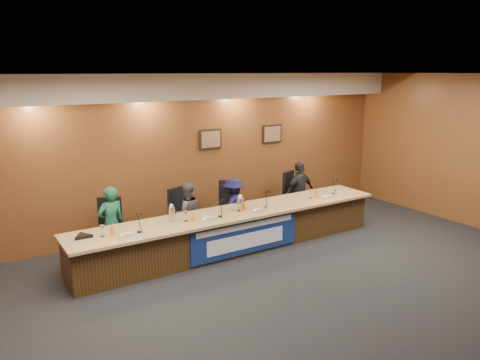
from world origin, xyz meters
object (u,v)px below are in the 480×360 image
at_px(panelist_c, 233,207).
at_px(office_chair_d, 296,199).
at_px(dais_body, 234,232).
at_px(panelist_a, 111,224).
at_px(office_chair_c, 231,211).
at_px(office_chair_a, 110,233).
at_px(speakerphone, 83,236).
at_px(carafe_left, 172,214).
at_px(banner, 246,237).
at_px(panelist_d, 300,192).
at_px(office_chair_b, 185,219).
at_px(panelist_b, 187,214).
at_px(carafe_mid, 240,204).

height_order(panelist_c, office_chair_d, panelist_c).
xyz_separation_m(dais_body, office_chair_d, (2.13, 0.79, 0.13)).
bearing_deg(panelist_a, office_chair_c, 172.80).
bearing_deg(office_chair_a, speakerphone, -108.84).
height_order(office_chair_a, office_chair_d, same).
bearing_deg(panelist_a, carafe_left, 132.47).
distance_m(banner, office_chair_d, 2.45).
bearing_deg(dais_body, panelist_d, 18.00).
xyz_separation_m(panelist_a, panelist_d, (4.19, 0.00, -0.01)).
relative_size(office_chair_b, speakerphone, 1.50).
height_order(banner, panelist_a, panelist_a).
bearing_deg(speakerphone, banner, -9.74).
bearing_deg(carafe_left, panelist_b, 47.35).
bearing_deg(panelist_c, carafe_left, -0.21).
relative_size(dais_body, banner, 2.73).
height_order(panelist_b, panelist_c, panelist_b).
bearing_deg(carafe_left, panelist_c, 21.98).
relative_size(panelist_b, panelist_d, 0.92).
distance_m(panelist_d, speakerphone, 4.88).
xyz_separation_m(office_chair_c, office_chair_d, (1.71, 0.00, 0.00)).
bearing_deg(banner, office_chair_a, 149.64).
bearing_deg(carafe_mid, carafe_left, 178.23).
bearing_deg(dais_body, panelist_b, 131.33).
xyz_separation_m(banner, panelist_c, (0.42, 1.11, 0.21)).
distance_m(carafe_left, carafe_mid, 1.35).
relative_size(panelist_b, office_chair_c, 2.56).
distance_m(panelist_c, office_chair_b, 1.04).
distance_m(dais_body, speakerphone, 2.73).
height_order(panelist_c, speakerphone, panelist_c).
relative_size(panelist_a, office_chair_c, 2.80).
xyz_separation_m(banner, panelist_b, (-0.61, 1.11, 0.23)).
relative_size(office_chair_d, carafe_mid, 2.13).
distance_m(dais_body, panelist_d, 2.26).
bearing_deg(panelist_b, speakerphone, 26.34).
xyz_separation_m(panelist_b, office_chair_c, (1.03, 0.10, -0.13)).
xyz_separation_m(panelist_d, office_chair_d, (0.00, 0.10, -0.18)).
relative_size(dais_body, panelist_d, 4.52).
height_order(office_chair_b, office_chair_d, same).
relative_size(panelist_b, panelist_c, 1.04).
xyz_separation_m(office_chair_b, office_chair_c, (1.03, 0.00, 0.00)).
bearing_deg(carafe_left, office_chair_c, 24.93).
xyz_separation_m(panelist_d, office_chair_c, (-1.71, 0.10, -0.18)).
bearing_deg(dais_body, office_chair_a, 158.97).
relative_size(panelist_c, speakerphone, 3.68).
bearing_deg(office_chair_a, dais_body, 0.72).
bearing_deg(panelist_a, panelist_c, 170.49).
bearing_deg(panelist_b, panelist_c, -170.79).
distance_m(panelist_b, office_chair_d, 2.75).
distance_m(dais_body, panelist_a, 2.20).
xyz_separation_m(carafe_left, speakerphone, (-1.48, 0.02, -0.10)).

